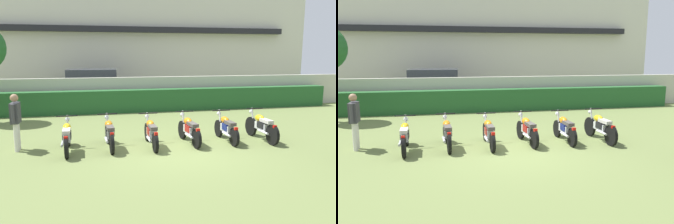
# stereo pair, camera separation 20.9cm
# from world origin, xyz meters

# --- Properties ---
(ground) EXTENTS (60.00, 60.00, 0.00)m
(ground) POSITION_xyz_m (0.00, 0.00, 0.00)
(ground) COLOR olive
(building) EXTENTS (25.57, 6.50, 8.06)m
(building) POSITION_xyz_m (0.00, 16.23, 4.03)
(building) COLOR beige
(building) RESTS_ON ground
(compound_wall) EXTENTS (24.29, 0.30, 1.61)m
(compound_wall) POSITION_xyz_m (0.00, 7.63, 0.80)
(compound_wall) COLOR #BCB7A8
(compound_wall) RESTS_ON ground
(hedge_row) EXTENTS (19.43, 0.70, 1.06)m
(hedge_row) POSITION_xyz_m (0.00, 6.93, 0.53)
(hedge_row) COLOR #235628
(hedge_row) RESTS_ON ground
(parked_car) EXTENTS (4.59, 2.26, 1.89)m
(parked_car) POSITION_xyz_m (-2.13, 10.44, 0.94)
(parked_car) COLOR black
(parked_car) RESTS_ON ground
(motorcycle_in_row_0) EXTENTS (0.60, 1.90, 0.96)m
(motorcycle_in_row_0) POSITION_xyz_m (-3.02, 0.66, 0.45)
(motorcycle_in_row_0) COLOR black
(motorcycle_in_row_0) RESTS_ON ground
(motorcycle_in_row_1) EXTENTS (0.60, 1.85, 0.97)m
(motorcycle_in_row_1) POSITION_xyz_m (-1.83, 0.78, 0.45)
(motorcycle_in_row_1) COLOR black
(motorcycle_in_row_1) RESTS_ON ground
(motorcycle_in_row_2) EXTENTS (0.60, 1.91, 0.94)m
(motorcycle_in_row_2) POSITION_xyz_m (-0.60, 0.71, 0.44)
(motorcycle_in_row_2) COLOR black
(motorcycle_in_row_2) RESTS_ON ground
(motorcycle_in_row_3) EXTENTS (0.60, 1.81, 0.95)m
(motorcycle_in_row_3) POSITION_xyz_m (0.61, 0.78, 0.45)
(motorcycle_in_row_3) COLOR black
(motorcycle_in_row_3) RESTS_ON ground
(motorcycle_in_row_4) EXTENTS (0.60, 1.81, 0.94)m
(motorcycle_in_row_4) POSITION_xyz_m (1.83, 0.77, 0.44)
(motorcycle_in_row_4) COLOR black
(motorcycle_in_row_4) RESTS_ON ground
(motorcycle_in_row_5) EXTENTS (0.60, 1.93, 0.98)m
(motorcycle_in_row_5) POSITION_xyz_m (2.99, 0.67, 0.46)
(motorcycle_in_row_5) COLOR black
(motorcycle_in_row_5) RESTS_ON ground
(inspector_person) EXTENTS (0.22, 0.66, 1.64)m
(inspector_person) POSITION_xyz_m (-4.42, 1.10, 0.97)
(inspector_person) COLOR silver
(inspector_person) RESTS_ON ground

